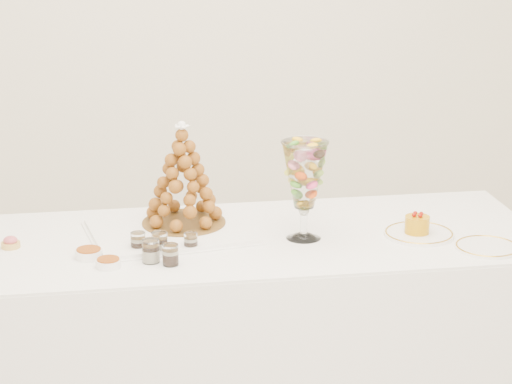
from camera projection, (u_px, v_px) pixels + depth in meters
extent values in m
cube|color=white|center=(262.00, 334.00, 3.59)|extent=(1.96, 0.81, 0.73)
cube|color=white|center=(262.00, 237.00, 3.48)|extent=(1.95, 0.80, 0.01)
cube|color=white|center=(171.00, 232.00, 3.50)|extent=(0.61, 0.50, 0.02)
cylinder|color=white|center=(304.00, 235.00, 3.46)|extent=(0.12, 0.12, 0.02)
cylinder|color=white|center=(304.00, 221.00, 3.45)|extent=(0.03, 0.03, 0.08)
sphere|color=white|center=(304.00, 210.00, 3.43)|extent=(0.04, 0.04, 0.04)
cylinder|color=white|center=(419.00, 234.00, 3.49)|extent=(0.24, 0.24, 0.01)
cylinder|color=white|center=(487.00, 247.00, 3.36)|extent=(0.22, 0.22, 0.01)
cylinder|color=tan|center=(11.00, 245.00, 3.37)|extent=(0.06, 0.06, 0.02)
ellipsoid|color=#BE4E5A|center=(10.00, 240.00, 3.37)|extent=(0.05, 0.05, 0.03)
cylinder|color=white|center=(138.00, 242.00, 3.33)|extent=(0.06, 0.06, 0.07)
cylinder|color=white|center=(160.00, 243.00, 3.31)|extent=(0.07, 0.07, 0.07)
cylinder|color=white|center=(191.00, 242.00, 3.34)|extent=(0.05, 0.05, 0.06)
cylinder|color=white|center=(151.00, 251.00, 3.23)|extent=(0.07, 0.07, 0.08)
cylinder|color=white|center=(171.00, 255.00, 3.21)|extent=(0.06, 0.06, 0.07)
cylinder|color=white|center=(89.00, 254.00, 3.28)|extent=(0.09, 0.09, 0.03)
cylinder|color=white|center=(108.00, 263.00, 3.20)|extent=(0.08, 0.08, 0.03)
cylinder|color=brown|center=(184.00, 222.00, 3.56)|extent=(0.30, 0.30, 0.01)
cone|color=brown|center=(183.00, 173.00, 3.51)|extent=(0.26, 0.26, 0.36)
sphere|color=white|center=(182.00, 127.00, 3.45)|extent=(0.04, 0.04, 0.04)
cylinder|color=#C78909|center=(417.00, 225.00, 3.47)|extent=(0.09, 0.09, 0.06)
sphere|color=#941005|center=(421.00, 214.00, 3.47)|extent=(0.02, 0.02, 0.02)
sphere|color=#941005|center=(415.00, 213.00, 3.48)|extent=(0.02, 0.02, 0.02)
sphere|color=#941005|center=(414.00, 215.00, 3.46)|extent=(0.02, 0.02, 0.02)
sphere|color=#941005|center=(420.00, 216.00, 3.45)|extent=(0.02, 0.02, 0.02)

